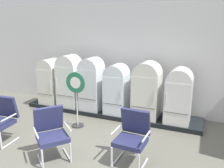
% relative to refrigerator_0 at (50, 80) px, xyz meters
% --- Properties ---
extents(back_wall, '(11.76, 0.12, 3.23)m').
position_rel_refrigerator_0_xyz_m(back_wall, '(2.02, 0.76, 0.74)').
color(back_wall, silver).
rests_on(back_wall, ground).
extents(display_plinth, '(5.34, 0.95, 0.12)m').
position_rel_refrigerator_0_xyz_m(display_plinth, '(2.02, 0.13, -0.83)').
color(display_plinth, black).
rests_on(display_plinth, ground).
extents(refrigerator_0, '(0.60, 0.64, 1.45)m').
position_rel_refrigerator_0_xyz_m(refrigerator_0, '(0.00, 0.00, 0.00)').
color(refrigerator_0, silver).
rests_on(refrigerator_0, display_plinth).
extents(refrigerator_1, '(0.66, 0.61, 1.61)m').
position_rel_refrigerator_0_xyz_m(refrigerator_1, '(0.73, -0.02, 0.09)').
color(refrigerator_1, silver).
rests_on(refrigerator_1, display_plinth).
extents(refrigerator_2, '(0.61, 0.64, 1.57)m').
position_rel_refrigerator_0_xyz_m(refrigerator_2, '(1.50, 0.00, 0.07)').
color(refrigerator_2, white).
rests_on(refrigerator_2, display_plinth).
extents(refrigerator_3, '(0.62, 0.64, 1.43)m').
position_rel_refrigerator_0_xyz_m(refrigerator_3, '(2.29, -0.00, -0.01)').
color(refrigerator_3, white).
rests_on(refrigerator_3, display_plinth).
extents(refrigerator_4, '(0.70, 0.70, 1.55)m').
position_rel_refrigerator_0_xyz_m(refrigerator_4, '(3.17, 0.03, 0.05)').
color(refrigerator_4, silver).
rests_on(refrigerator_4, display_plinth).
extents(refrigerator_5, '(0.64, 0.69, 1.44)m').
position_rel_refrigerator_0_xyz_m(refrigerator_5, '(4.01, 0.03, -0.01)').
color(refrigerator_5, white).
rests_on(refrigerator_5, display_plinth).
extents(armchair_left, '(0.68, 0.69, 1.04)m').
position_rel_refrigerator_0_xyz_m(armchair_left, '(0.39, -2.35, -0.31)').
color(armchair_left, silver).
rests_on(armchair_left, ground).
extents(armchair_right, '(0.67, 0.68, 1.04)m').
position_rel_refrigerator_0_xyz_m(armchair_right, '(3.41, -1.99, -0.31)').
color(armchair_right, silver).
rests_on(armchair_right, ground).
extents(armchair_center, '(0.87, 0.86, 1.04)m').
position_rel_refrigerator_0_xyz_m(armchair_center, '(1.87, -2.48, -0.31)').
color(armchair_center, silver).
rests_on(armchair_center, ground).
extents(sign_stand, '(0.54, 0.32, 1.47)m').
position_rel_refrigerator_0_xyz_m(sign_stand, '(1.59, -1.03, -0.11)').
color(sign_stand, '#2D2D30').
rests_on(sign_stand, ground).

